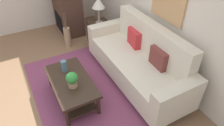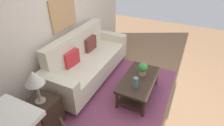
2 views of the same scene
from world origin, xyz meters
name	(u,v)px [view 2 (image 2 of 2)]	position (x,y,z in m)	size (l,w,h in m)	color
ground_plane	(147,102)	(0.00, 0.00, 0.00)	(9.57, 9.57, 0.00)	#8C6647
wall_back	(55,20)	(0.00, 2.00, 1.35)	(5.57, 0.10, 2.70)	beige
area_rug	(123,94)	(0.00, 0.50, 0.01)	(2.53, 1.75, 0.01)	#843D5B
couch	(87,61)	(0.19, 1.46, 0.43)	(2.29, 0.84, 1.08)	beige
throw_pillow_crimson	(71,58)	(-0.17, 1.59, 0.68)	(0.36, 0.12, 0.32)	red
throw_pillow_maroon	(90,44)	(0.55, 1.59, 0.68)	(0.36, 0.12, 0.32)	brown
coffee_table	(139,83)	(0.10, 0.22, 0.31)	(1.10, 0.60, 0.43)	#332319
tabletop_vase	(135,82)	(-0.16, 0.22, 0.53)	(0.09, 0.09, 0.20)	slate
potted_plant_tabletop	(143,69)	(0.26, 0.21, 0.57)	(0.18, 0.18, 0.26)	tan
side_table	(44,114)	(-1.26, 1.38, 0.28)	(0.44, 0.44, 0.56)	#332319
table_lamp	(34,79)	(-1.26, 1.38, 0.99)	(0.28, 0.28, 0.57)	gray
floor_vase_branch_a	(65,126)	(-1.51, 0.69, 0.65)	(0.01, 0.01, 0.36)	brown
framed_painting	(63,13)	(0.19, 1.93, 1.45)	(0.74, 0.03, 0.64)	tan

